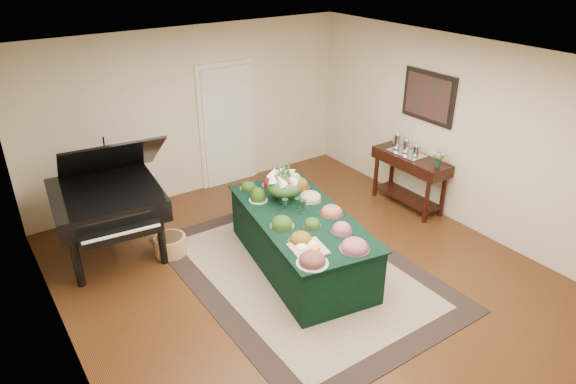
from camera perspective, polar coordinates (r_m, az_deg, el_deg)
ground at (r=6.67m, az=1.47°, el=-9.06°), size 6.00×6.00×0.00m
area_rug at (r=6.70m, az=1.51°, el=-8.83°), size 2.68×3.75×0.01m
kitchen_doorway at (r=8.75m, az=-6.69°, el=7.28°), size 1.05×0.07×2.10m
buffet_table at (r=6.63m, az=1.38°, el=-5.40°), size 1.50×2.52×0.75m
food_platters at (r=6.41m, az=1.64°, el=-2.24°), size 1.35×2.30×0.14m
cutting_board at (r=5.76m, az=2.20°, el=-6.05°), size 0.43×0.43×0.10m
green_goblets at (r=6.48m, az=0.82°, el=-1.49°), size 0.25×0.24×0.18m
floral_centerpiece at (r=6.67m, az=-0.44°, el=1.12°), size 0.46×0.46×0.46m
grand_piano at (r=7.06m, az=-19.44°, el=-0.69°), size 1.60×1.75×1.67m
wicker_basket at (r=7.16m, az=-12.92°, el=-5.79°), size 0.43×0.43×0.27m
mahogany_sideboard at (r=8.21m, az=13.42°, el=2.69°), size 0.45×1.29×0.86m
tea_service at (r=8.18m, az=12.94°, el=5.02°), size 0.34×0.58×0.30m
pink_bouquet at (r=7.77m, az=16.39°, el=3.82°), size 0.19×0.19×0.25m
wall_painting at (r=8.01m, az=15.34°, el=10.16°), size 0.05×0.95×0.75m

